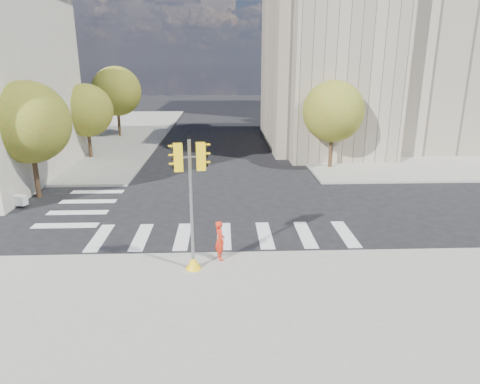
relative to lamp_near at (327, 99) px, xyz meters
name	(u,v)px	position (x,y,z in m)	size (l,w,h in m)	color
ground	(226,220)	(-8.00, -14.00, -4.58)	(160.00, 160.00, 0.00)	black
sidewalk_near	(230,380)	(-8.00, -25.00, -4.50)	(30.00, 14.00, 0.15)	gray
sidewalk_far_right	(408,131)	(12.00, 12.00, -4.50)	(28.00, 40.00, 0.15)	gray
sidewalk_far_left	(33,134)	(-28.00, 12.00, -4.50)	(28.00, 40.00, 0.15)	gray
civic_building	(401,62)	(7.59, 5.12, 2.68)	(26.00, 16.00, 19.39)	#A0937F
office_tower	(386,2)	(14.00, 28.00, 10.42)	(20.00, 18.00, 30.00)	#9EA0A3
tree_lw_near	(29,123)	(-18.50, -10.00, -0.38)	(4.40, 4.40, 6.41)	#382616
tree_lw_mid	(86,110)	(-18.50, 0.00, -0.82)	(4.00, 4.00, 5.77)	#382616
tree_lw_far	(116,91)	(-18.50, 10.00, -0.04)	(4.80, 4.80, 6.95)	#382616
tree_re_near	(333,111)	(-0.50, -4.00, -0.53)	(4.20, 4.20, 6.16)	#382616
tree_re_mid	(302,94)	(-0.50, 8.00, -0.23)	(4.60, 4.60, 6.66)	#382616
tree_re_far	(285,91)	(-0.50, 20.00, -0.71)	(4.00, 4.00, 5.88)	#382616
lamp_near	(327,99)	(0.00, 0.00, 0.00)	(0.35, 0.18, 8.11)	black
lamp_far	(297,88)	(0.00, 14.00, 0.00)	(0.35, 0.18, 8.11)	black
traffic_signal	(192,215)	(-9.22, -19.37, -2.36)	(1.08, 0.56, 4.84)	yellow
photographer	(220,240)	(-8.26, -18.60, -3.66)	(0.56, 0.37, 1.54)	red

